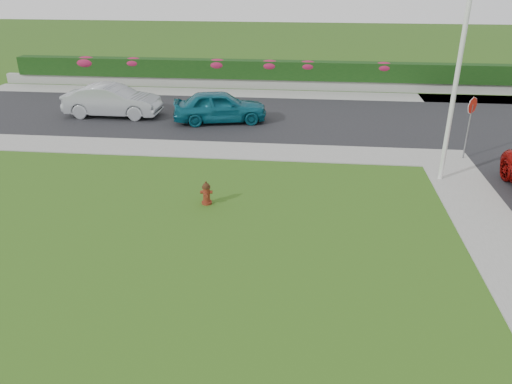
# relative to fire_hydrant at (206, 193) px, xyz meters

# --- Properties ---
(ground) EXTENTS (120.00, 120.00, 0.00)m
(ground) POSITION_rel_fire_hydrant_xyz_m (1.59, -3.95, -0.37)
(ground) COLOR black
(ground) RESTS_ON ground
(street_far) EXTENTS (26.00, 8.00, 0.04)m
(street_far) POSITION_rel_fire_hydrant_xyz_m (-3.41, 10.05, -0.35)
(street_far) COLOR black
(street_far) RESTS_ON ground
(sidewalk_far) EXTENTS (24.00, 2.00, 0.04)m
(sidewalk_far) POSITION_rel_fire_hydrant_xyz_m (-4.41, 5.05, -0.35)
(sidewalk_far) COLOR gray
(sidewalk_far) RESTS_ON ground
(curb_corner) EXTENTS (2.00, 2.00, 0.04)m
(curb_corner) POSITION_rel_fire_hydrant_xyz_m (8.59, 5.05, -0.35)
(curb_corner) COLOR gray
(curb_corner) RESTS_ON ground
(sidewalk_beyond) EXTENTS (34.00, 2.00, 0.04)m
(sidewalk_beyond) POSITION_rel_fire_hydrant_xyz_m (0.59, 15.05, -0.35)
(sidewalk_beyond) COLOR gray
(sidewalk_beyond) RESTS_ON ground
(retaining_wall) EXTENTS (34.00, 0.40, 0.60)m
(retaining_wall) POSITION_rel_fire_hydrant_xyz_m (0.59, 16.55, -0.07)
(retaining_wall) COLOR gray
(retaining_wall) RESTS_ON ground
(hedge) EXTENTS (32.00, 0.90, 1.10)m
(hedge) POSITION_rel_fire_hydrant_xyz_m (0.59, 16.65, 0.78)
(hedge) COLOR black
(hedge) RESTS_ON retaining_wall
(fire_hydrant) EXTENTS (0.40, 0.38, 0.77)m
(fire_hydrant) POSITION_rel_fire_hydrant_xyz_m (0.00, 0.00, 0.00)
(fire_hydrant) COLOR #50180C
(fire_hydrant) RESTS_ON ground
(sedan_teal) EXTENTS (4.76, 2.72, 1.53)m
(sedan_teal) POSITION_rel_fire_hydrant_xyz_m (-1.11, 9.04, 0.44)
(sedan_teal) COLOR #0E596B
(sedan_teal) RESTS_ON street_far
(sedan_silver) EXTENTS (4.79, 1.70, 1.57)m
(sedan_silver) POSITION_rel_fire_hydrant_xyz_m (-6.65, 9.48, 0.46)
(sedan_silver) COLOR #A3A6AA
(sedan_silver) RESTS_ON street_far
(utility_pole) EXTENTS (0.16, 0.16, 6.26)m
(utility_pole) POSITION_rel_fire_hydrant_xyz_m (7.95, 2.84, 2.76)
(utility_pole) COLOR silver
(utility_pole) RESTS_ON ground
(stop_sign) EXTENTS (0.48, 0.51, 2.51)m
(stop_sign) POSITION_rel_fire_hydrant_xyz_m (9.34, 5.09, 1.49)
(stop_sign) COLOR slate
(stop_sign) RESTS_ON ground
(flower_clump_a) EXTENTS (1.48, 0.95, 0.74)m
(flower_clump_a) POSITION_rel_fire_hydrant_xyz_m (-10.96, 16.55, 1.04)
(flower_clump_a) COLOR #A21B47
(flower_clump_a) RESTS_ON hedge
(flower_clump_b) EXTENTS (1.29, 0.83, 0.64)m
(flower_clump_b) POSITION_rel_fire_hydrant_xyz_m (-7.88, 16.55, 1.08)
(flower_clump_b) COLOR #A21B47
(flower_clump_b) RESTS_ON hedge
(flower_clump_c) EXTENTS (1.34, 0.86, 0.67)m
(flower_clump_c) POSITION_rel_fire_hydrant_xyz_m (-2.55, 16.55, 1.07)
(flower_clump_c) COLOR #A21B47
(flower_clump_c) RESTS_ON hedge
(flower_clump_d) EXTENTS (1.32, 0.85, 0.66)m
(flower_clump_d) POSITION_rel_fire_hydrant_xyz_m (0.69, 16.55, 1.07)
(flower_clump_d) COLOR #A21B47
(flower_clump_d) RESTS_ON hedge
(flower_clump_e) EXTENTS (1.27, 0.82, 0.64)m
(flower_clump_e) POSITION_rel_fire_hydrant_xyz_m (3.00, 16.55, 1.08)
(flower_clump_e) COLOR #A21B47
(flower_clump_e) RESTS_ON hedge
(flower_clump_f) EXTENTS (1.27, 0.81, 0.63)m
(flower_clump_f) POSITION_rel_fire_hydrant_xyz_m (7.51, 16.55, 1.08)
(flower_clump_f) COLOR #A21B47
(flower_clump_f) RESTS_ON hedge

